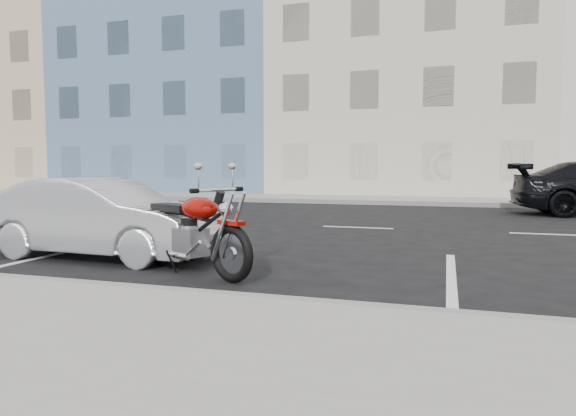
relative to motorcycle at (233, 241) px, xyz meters
name	(u,v)px	position (x,y,z in m)	size (l,w,h in m)	color
ground	(450,231)	(2.50, 5.97, -0.52)	(120.00, 120.00, 0.00)	black
sidewalk_far	(320,199)	(-2.50, 14.67, -0.44)	(80.00, 3.40, 0.15)	gray
curb_far	(309,201)	(-2.50, 12.97, -0.44)	(80.00, 0.12, 0.16)	gray
bldg_far_west	(38,96)	(-23.50, 22.27, 5.48)	(12.00, 12.00, 12.00)	#CCAD8E
bldg_blue	(202,79)	(-11.50, 22.27, 5.98)	(12.00, 12.00, 13.00)	slate
bldg_cream	(411,82)	(0.50, 22.27, 5.23)	(12.00, 12.00, 11.50)	beige
motorcycle	(233,241)	(0.00, 0.00, 0.00)	(2.09, 1.12, 1.13)	black
sedan_silver	(102,218)	(-2.60, 1.00, 0.10)	(1.29, 3.71, 1.22)	#B2B4BA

